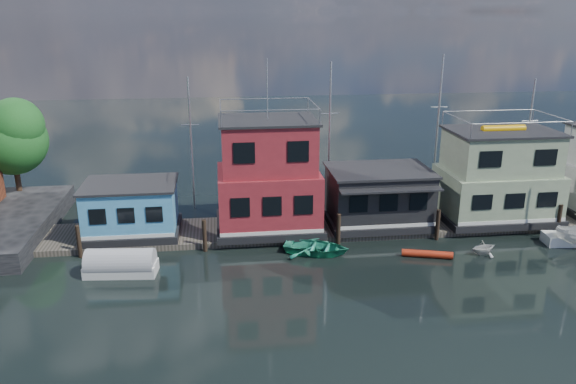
{
  "coord_description": "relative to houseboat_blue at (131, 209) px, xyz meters",
  "views": [
    {
      "loc": [
        -11.76,
        -25.5,
        15.19
      ],
      "look_at": [
        -7.11,
        12.0,
        3.0
      ],
      "focal_mm": 35.0,
      "sensor_mm": 36.0,
      "label": 1
    }
  ],
  "objects": [
    {
      "name": "houseboat_blue",
      "position": [
        0.0,
        0.0,
        0.0
      ],
      "size": [
        6.4,
        4.9,
        3.66
      ],
      "color": "black",
      "rests_on": "dock"
    },
    {
      "name": "red_kayak",
      "position": [
        19.28,
        -5.59,
        -1.97
      ],
      "size": [
        3.23,
        1.36,
        0.47
      ],
      "primitive_type": "cylinder",
      "rotation": [
        0.0,
        1.57,
        -0.28
      ],
      "color": "#B32A13",
      "rests_on": "ground"
    },
    {
      "name": "houseboat_red",
      "position": [
        9.5,
        0.0,
        1.9
      ],
      "size": [
        7.4,
        5.9,
        11.86
      ],
      "color": "black",
      "rests_on": "dock"
    },
    {
      "name": "dinghy_teal",
      "position": [
        12.27,
        -4.11,
        -1.76
      ],
      "size": [
        5.09,
        4.38,
        0.89
      ],
      "primitive_type": "imported",
      "rotation": [
        0.0,
        0.0,
        1.21
      ],
      "color": "#299776",
      "rests_on": "ground"
    },
    {
      "name": "tarp_runabout",
      "position": [
        0.02,
        -5.64,
        -1.56
      ],
      "size": [
        4.39,
        2.09,
        1.73
      ],
      "rotation": [
        0.0,
        0.0,
        -0.09
      ],
      "color": "silver",
      "rests_on": "ground"
    },
    {
      "name": "background_masts",
      "position": [
        22.76,
        6.0,
        3.35
      ],
      "size": [
        36.4,
        0.16,
        12.0
      ],
      "color": "silver",
      "rests_on": "ground"
    },
    {
      "name": "dock",
      "position": [
        18.0,
        0.0,
        -2.01
      ],
      "size": [
        48.0,
        5.0,
        0.4
      ],
      "primitive_type": "cube",
      "color": "#595147",
      "rests_on": "ground"
    },
    {
      "name": "dinghy_white",
      "position": [
        23.1,
        -5.53,
        -1.72
      ],
      "size": [
        2.19,
        2.01,
        0.97
      ],
      "primitive_type": "imported",
      "rotation": [
        0.0,
        0.0,
        1.83
      ],
      "color": "silver",
      "rests_on": "ground"
    },
    {
      "name": "houseboat_green",
      "position": [
        26.5,
        0.0,
        1.34
      ],
      "size": [
        8.4,
        5.9,
        7.03
      ],
      "color": "black",
      "rests_on": "dock"
    },
    {
      "name": "pilings",
      "position": [
        17.67,
        -2.8,
        -1.11
      ],
      "size": [
        42.28,
        0.28,
        2.2
      ],
      "color": "#2D2116",
      "rests_on": "ground"
    },
    {
      "name": "houseboat_dark",
      "position": [
        17.5,
        -0.02,
        0.21
      ],
      "size": [
        7.4,
        6.1,
        4.06
      ],
      "color": "black",
      "rests_on": "dock"
    },
    {
      "name": "ground",
      "position": [
        18.0,
        -12.0,
        -2.21
      ],
      "size": [
        160.0,
        160.0,
        0.0
      ],
      "primitive_type": "plane",
      "color": "black",
      "rests_on": "ground"
    }
  ]
}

